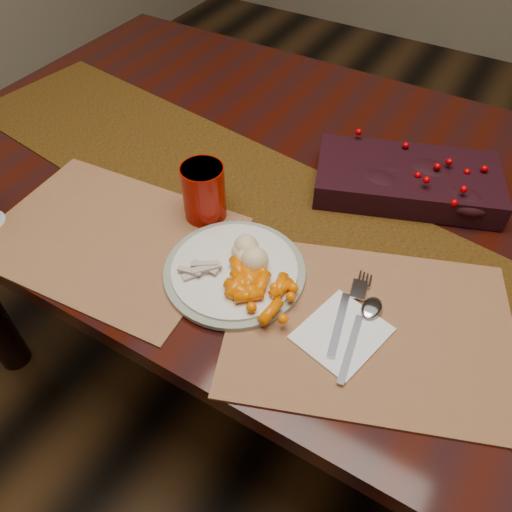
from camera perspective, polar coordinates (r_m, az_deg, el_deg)
The scene contains 14 objects.
floor at distance 1.62m, azimuth 5.38°, elevation -13.28°, with size 5.00×5.00×0.00m, color black.
dining_table at distance 1.31m, azimuth 6.52°, elevation -5.14°, with size 1.80×1.00×0.75m, color black.
table_runner at distance 0.96m, azimuth 2.44°, elevation 4.50°, with size 1.63×0.33×0.00m, color #563506.
centerpiece at distance 1.04m, azimuth 16.98°, elevation 8.73°, with size 0.36×0.18×0.07m, color black, non-canonical shape.
placemat_main at distance 0.81m, azimuth 12.89°, elevation -7.89°, with size 0.44×0.33×0.00m, color brown.
placemat_second at distance 0.96m, azimuth -16.42°, elevation 2.11°, with size 0.44×0.32×0.00m, color #926A51.
dinner_plate at distance 0.85m, azimuth -2.47°, elevation -1.65°, with size 0.24×0.24×0.01m, color silver.
baby_carrots at distance 0.80m, azimuth -0.75°, elevation -4.09°, with size 0.12×0.10×0.02m, color #E96200, non-canonical shape.
mashed_potatoes at distance 0.84m, azimuth -0.73°, elevation 0.63°, with size 0.08×0.07×0.04m, color beige, non-canonical shape.
turkey_shreds at distance 0.84m, azimuth -6.62°, elevation -1.49°, with size 0.06×0.05×0.01m, color beige, non-canonical shape.
napkin at distance 0.79m, azimuth 9.79°, elevation -8.72°, with size 0.11×0.13×0.00m, color white.
fork at distance 0.81m, azimuth 10.02°, elevation -6.65°, with size 0.02×0.16×0.00m, color silver, non-canonical shape.
spoon at distance 0.79m, azimuth 11.49°, elevation -8.86°, with size 0.03×0.16×0.00m, color silver, non-canonical shape.
red_cup at distance 0.93m, azimuth -5.98°, elevation 7.29°, with size 0.08×0.08×0.11m, color #8C0900.
Camera 1 is at (0.28, -0.76, 1.40)m, focal length 35.00 mm.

